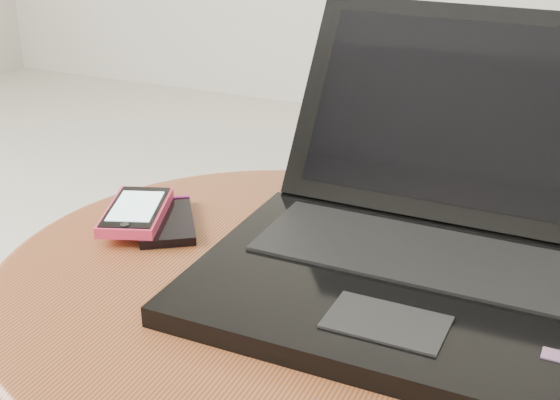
% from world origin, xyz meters
% --- Properties ---
extents(table, '(0.57, 0.57, 0.45)m').
position_xyz_m(table, '(0.06, 0.07, 0.35)').
color(table, brown).
rests_on(table, ground).
extents(laptop, '(0.41, 0.42, 0.23)m').
position_xyz_m(laptop, '(0.19, 0.14, 0.49)').
color(laptop, black).
rests_on(laptop, table).
extents(phone_black, '(0.11, 0.13, 0.01)m').
position_xyz_m(phone_black, '(-0.10, 0.13, 0.46)').
color(phone_black, black).
rests_on(phone_black, table).
extents(phone_pink, '(0.10, 0.13, 0.01)m').
position_xyz_m(phone_pink, '(-0.13, 0.11, 0.47)').
color(phone_pink, '#E5315A').
rests_on(phone_pink, phone_black).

